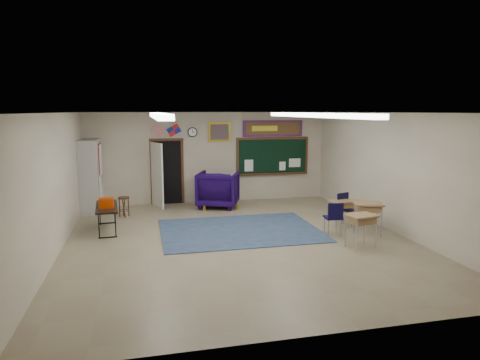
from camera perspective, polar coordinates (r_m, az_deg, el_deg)
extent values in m
plane|color=#84795B|center=(10.26, -0.13, -8.03)|extent=(9.00, 9.00, 0.00)
cube|color=beige|center=(14.31, -4.12, 3.01)|extent=(8.00, 0.04, 3.00)
cube|color=beige|center=(5.72, 9.97, -6.59)|extent=(8.00, 0.04, 3.00)
cube|color=beige|center=(9.85, -23.45, -0.56)|extent=(0.04, 9.00, 3.00)
cube|color=beige|center=(11.48, 19.74, 0.95)|extent=(0.04, 9.00, 3.00)
cube|color=beige|center=(9.80, -0.13, 8.97)|extent=(8.00, 9.00, 0.04)
cube|color=#38506B|center=(11.05, -0.03, -6.71)|extent=(4.00, 3.00, 0.02)
cube|color=black|center=(14.21, -9.68, 1.03)|extent=(0.95, 0.04, 2.10)
cube|color=silver|center=(13.76, -11.01, 0.64)|extent=(0.35, 0.86, 2.05)
cube|color=#522B17|center=(14.77, 4.37, 3.20)|extent=(2.55, 0.05, 1.30)
cube|color=black|center=(14.76, 4.39, 3.19)|extent=(2.40, 0.03, 1.15)
cube|color=#522B17|center=(14.79, 4.41, 0.86)|extent=(2.40, 0.12, 0.04)
cube|color=#A11A0D|center=(14.70, 4.41, 6.88)|extent=(2.10, 0.04, 0.55)
cube|color=brown|center=(14.69, 4.43, 6.88)|extent=(1.90, 0.03, 0.40)
cube|color=#A68620|center=(14.27, -2.75, 6.43)|extent=(0.75, 0.05, 0.65)
cube|color=#A51466|center=(14.25, -2.74, 6.42)|extent=(0.62, 0.03, 0.52)
cylinder|color=black|center=(14.14, -6.36, 6.35)|extent=(0.32, 0.05, 0.32)
cylinder|color=white|center=(14.12, -6.35, 6.35)|extent=(0.26, 0.02, 0.26)
cube|color=#A8A8A4|center=(13.64, -19.31, 0.51)|extent=(0.55, 1.25, 2.20)
imported|color=#150534|center=(13.63, -2.94, -1.24)|extent=(1.58, 1.60, 1.14)
cube|color=#976D46|center=(11.57, 13.30, -2.80)|extent=(0.64, 0.52, 0.04)
cube|color=olive|center=(11.59, 13.28, -3.28)|extent=(0.56, 0.44, 0.12)
cube|color=#976D46|center=(11.74, 14.95, -2.74)|extent=(0.65, 0.54, 0.04)
cube|color=olive|center=(11.76, 14.94, -3.20)|extent=(0.56, 0.46, 0.12)
cube|color=#976D46|center=(9.89, 15.88, -4.58)|extent=(0.71, 0.58, 0.04)
cube|color=olive|center=(9.92, 15.86, -5.18)|extent=(0.61, 0.50, 0.13)
cube|color=#976D46|center=(10.93, 16.74, -3.07)|extent=(0.79, 0.67, 0.05)
cube|color=olive|center=(10.96, 16.71, -3.64)|extent=(0.68, 0.57, 0.14)
cube|color=black|center=(11.43, -17.36, -3.41)|extent=(0.64, 1.60, 0.04)
cube|color=#C13703|center=(11.19, -17.39, -2.93)|extent=(0.35, 0.26, 0.24)
cylinder|color=#4A2E16|center=(12.77, -15.26, -2.30)|extent=(0.33, 0.33, 0.04)
torus|color=#4A2E16|center=(12.85, -15.19, -3.92)|extent=(0.27, 0.27, 0.02)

